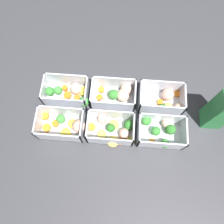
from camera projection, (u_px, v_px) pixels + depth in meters
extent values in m
plane|color=#38383D|center=(112.00, 114.00, 0.81)|extent=(4.00, 4.00, 0.00)
cube|color=silver|center=(159.00, 102.00, 0.82)|extent=(0.16, 0.10, 0.00)
cube|color=silver|center=(161.00, 86.00, 0.80)|extent=(0.16, 0.01, 0.08)
cube|color=silver|center=(161.00, 110.00, 0.77)|extent=(0.16, 0.01, 0.08)
cube|color=silver|center=(183.00, 100.00, 0.78)|extent=(0.01, 0.10, 0.08)
cube|color=silver|center=(140.00, 97.00, 0.79)|extent=(0.01, 0.10, 0.08)
sphere|color=beige|center=(179.00, 108.00, 0.79)|extent=(0.05, 0.05, 0.04)
cylinder|color=#407A37|center=(162.00, 109.00, 0.80)|extent=(0.01, 0.01, 0.01)
sphere|color=#2D7228|center=(163.00, 108.00, 0.79)|extent=(0.03, 0.03, 0.03)
cylinder|color=orange|center=(178.00, 94.00, 0.82)|extent=(0.03, 0.03, 0.01)
cylinder|color=orange|center=(160.00, 102.00, 0.81)|extent=(0.03, 0.03, 0.01)
sphere|color=#D19E8C|center=(168.00, 95.00, 0.80)|extent=(0.06, 0.06, 0.05)
cylinder|color=#DBC647|center=(168.00, 107.00, 0.81)|extent=(0.03, 0.03, 0.01)
cube|color=silver|center=(113.00, 99.00, 0.83)|extent=(0.16, 0.10, 0.00)
cube|color=silver|center=(114.00, 83.00, 0.81)|extent=(0.16, 0.01, 0.08)
cube|color=silver|center=(112.00, 107.00, 0.78)|extent=(0.16, 0.01, 0.08)
cube|color=silver|center=(135.00, 96.00, 0.79)|extent=(0.01, 0.10, 0.08)
cube|color=silver|center=(92.00, 93.00, 0.79)|extent=(0.01, 0.10, 0.08)
sphere|color=beige|center=(123.00, 96.00, 0.80)|extent=(0.07, 0.07, 0.05)
cylinder|color=orange|center=(100.00, 98.00, 0.82)|extent=(0.04, 0.04, 0.01)
sphere|color=beige|center=(104.00, 103.00, 0.80)|extent=(0.04, 0.04, 0.04)
sphere|color=#D19E8C|center=(126.00, 89.00, 0.81)|extent=(0.06, 0.06, 0.04)
cylinder|color=orange|center=(101.00, 90.00, 0.83)|extent=(0.03, 0.03, 0.01)
cylinder|color=#49883F|center=(114.00, 97.00, 0.82)|extent=(0.01, 0.01, 0.01)
sphere|color=#388433|center=(114.00, 95.00, 0.80)|extent=(0.04, 0.04, 0.04)
cube|color=silver|center=(68.00, 96.00, 0.83)|extent=(0.16, 0.10, 0.00)
cube|color=silver|center=(68.00, 80.00, 0.81)|extent=(0.16, 0.01, 0.08)
cube|color=silver|center=(64.00, 104.00, 0.78)|extent=(0.16, 0.01, 0.08)
cube|color=silver|center=(87.00, 93.00, 0.79)|extent=(0.01, 0.10, 0.08)
cube|color=silver|center=(45.00, 90.00, 0.80)|extent=(0.01, 0.10, 0.08)
cylinder|color=#49883F|center=(51.00, 94.00, 0.82)|extent=(0.01, 0.01, 0.02)
sphere|color=#388433|center=(50.00, 91.00, 0.80)|extent=(0.03, 0.03, 0.03)
cylinder|color=orange|center=(64.00, 102.00, 0.81)|extent=(0.04, 0.04, 0.01)
sphere|color=beige|center=(76.00, 88.00, 0.81)|extent=(0.05, 0.05, 0.05)
cylinder|color=yellow|center=(83.00, 92.00, 0.82)|extent=(0.05, 0.05, 0.02)
cylinder|color=#519448|center=(59.00, 93.00, 0.82)|extent=(0.01, 0.01, 0.01)
sphere|color=#42933D|center=(58.00, 90.00, 0.81)|extent=(0.03, 0.03, 0.03)
cylinder|color=orange|center=(68.00, 95.00, 0.82)|extent=(0.04, 0.04, 0.01)
cylinder|color=orange|center=(65.00, 88.00, 0.83)|extent=(0.03, 0.03, 0.02)
cylinder|color=orange|center=(77.00, 98.00, 0.82)|extent=(0.03, 0.03, 0.01)
cylinder|color=#519448|center=(85.00, 104.00, 0.81)|extent=(0.01, 0.01, 0.02)
sphere|color=#42933D|center=(84.00, 102.00, 0.79)|extent=(0.04, 0.04, 0.04)
cube|color=silver|center=(159.00, 134.00, 0.78)|extent=(0.16, 0.10, 0.00)
cube|color=silver|center=(161.00, 118.00, 0.76)|extent=(0.16, 0.01, 0.08)
cube|color=silver|center=(161.00, 146.00, 0.73)|extent=(0.16, 0.01, 0.08)
cube|color=silver|center=(184.00, 133.00, 0.74)|extent=(0.01, 0.10, 0.08)
cube|color=silver|center=(139.00, 130.00, 0.75)|extent=(0.01, 0.10, 0.08)
cylinder|color=#49883F|center=(155.00, 132.00, 0.77)|extent=(0.01, 0.01, 0.01)
sphere|color=#388433|center=(156.00, 131.00, 0.76)|extent=(0.03, 0.03, 0.03)
sphere|color=beige|center=(167.00, 123.00, 0.77)|extent=(0.05, 0.05, 0.04)
cylinder|color=#519448|center=(164.00, 145.00, 0.76)|extent=(0.01, 0.01, 0.01)
sphere|color=#42933D|center=(165.00, 144.00, 0.74)|extent=(0.03, 0.03, 0.03)
cylinder|color=#407A37|center=(169.00, 131.00, 0.77)|extent=(0.01, 0.01, 0.01)
sphere|color=#2D7228|center=(171.00, 130.00, 0.76)|extent=(0.04, 0.04, 0.04)
cylinder|color=orange|center=(152.00, 142.00, 0.76)|extent=(0.03, 0.03, 0.01)
cylinder|color=#49883F|center=(146.00, 122.00, 0.78)|extent=(0.01, 0.01, 0.01)
sphere|color=#388433|center=(147.00, 121.00, 0.77)|extent=(0.03, 0.03, 0.03)
cube|color=silver|center=(111.00, 131.00, 0.78)|extent=(0.16, 0.10, 0.00)
cube|color=silver|center=(112.00, 115.00, 0.77)|extent=(0.16, 0.01, 0.08)
cube|color=silver|center=(109.00, 142.00, 0.73)|extent=(0.16, 0.01, 0.08)
cube|color=silver|center=(133.00, 130.00, 0.75)|extent=(0.01, 0.10, 0.08)
cube|color=silver|center=(88.00, 126.00, 0.75)|extent=(0.01, 0.10, 0.08)
cylinder|color=#407A37|center=(110.00, 129.00, 0.78)|extent=(0.01, 0.01, 0.01)
sphere|color=#2D7228|center=(110.00, 128.00, 0.76)|extent=(0.03, 0.03, 0.03)
sphere|color=#D19E8C|center=(103.00, 119.00, 0.78)|extent=(0.05, 0.05, 0.04)
cylinder|color=#DBC647|center=(102.00, 135.00, 0.77)|extent=(0.04, 0.04, 0.02)
cylinder|color=#407A37|center=(128.00, 126.00, 0.78)|extent=(0.01, 0.01, 0.01)
sphere|color=#2D7228|center=(129.00, 125.00, 0.76)|extent=(0.04, 0.04, 0.04)
sphere|color=#D19E8C|center=(124.00, 133.00, 0.76)|extent=(0.05, 0.05, 0.04)
cylinder|color=orange|center=(121.00, 142.00, 0.76)|extent=(0.04, 0.04, 0.01)
cylinder|color=#DBC647|center=(114.00, 125.00, 0.78)|extent=(0.04, 0.04, 0.01)
cylinder|color=#DBC647|center=(113.00, 142.00, 0.76)|extent=(0.05, 0.05, 0.01)
cylinder|color=#DBC647|center=(130.00, 141.00, 0.76)|extent=(0.04, 0.04, 0.01)
cylinder|color=orange|center=(92.00, 127.00, 0.78)|extent=(0.04, 0.04, 0.01)
cube|color=silver|center=(63.00, 127.00, 0.79)|extent=(0.16, 0.10, 0.00)
cube|color=silver|center=(63.00, 111.00, 0.77)|extent=(0.16, 0.01, 0.08)
cube|color=silver|center=(59.00, 138.00, 0.74)|extent=(0.16, 0.01, 0.08)
cube|color=silver|center=(83.00, 126.00, 0.75)|extent=(0.01, 0.10, 0.08)
cube|color=silver|center=(39.00, 123.00, 0.76)|extent=(0.01, 0.10, 0.08)
cylinder|color=yellow|center=(73.00, 124.00, 0.78)|extent=(0.04, 0.04, 0.01)
sphere|color=#D19E8C|center=(79.00, 126.00, 0.76)|extent=(0.06, 0.06, 0.05)
cylinder|color=orange|center=(55.00, 124.00, 0.78)|extent=(0.03, 0.03, 0.01)
cylinder|color=yellow|center=(66.00, 133.00, 0.77)|extent=(0.04, 0.04, 0.01)
cylinder|color=orange|center=(47.00, 128.00, 0.78)|extent=(0.04, 0.04, 0.01)
cylinder|color=#519448|center=(62.00, 121.00, 0.79)|extent=(0.01, 0.01, 0.02)
sphere|color=#42933D|center=(61.00, 119.00, 0.77)|extent=(0.03, 0.03, 0.03)
cylinder|color=orange|center=(45.00, 116.00, 0.79)|extent=(0.04, 0.04, 0.01)
cube|color=green|center=(221.00, 111.00, 0.71)|extent=(0.07, 0.07, 0.19)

